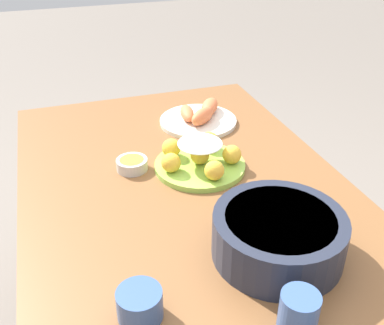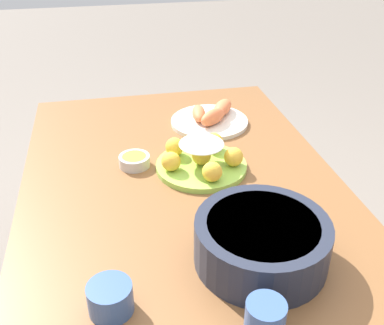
% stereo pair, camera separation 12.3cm
% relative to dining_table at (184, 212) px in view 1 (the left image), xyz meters
% --- Properties ---
extents(dining_table, '(1.27, 0.86, 0.74)m').
position_rel_dining_table_xyz_m(dining_table, '(0.00, 0.00, 0.00)').
color(dining_table, brown).
rests_on(dining_table, ground_plane).
extents(cake_plate, '(0.26, 0.26, 0.09)m').
position_rel_dining_table_xyz_m(cake_plate, '(-0.06, 0.07, 0.13)').
color(cake_plate, '#99CC4C').
rests_on(cake_plate, dining_table).
extents(serving_bowl, '(0.28, 0.28, 0.10)m').
position_rel_dining_table_xyz_m(serving_bowl, '(0.33, 0.11, 0.16)').
color(serving_bowl, '#232838').
rests_on(serving_bowl, dining_table).
extents(sauce_bowl, '(0.09, 0.09, 0.03)m').
position_rel_dining_table_xyz_m(sauce_bowl, '(-0.11, -0.12, 0.12)').
color(sauce_bowl, beige).
rests_on(sauce_bowl, dining_table).
extents(seafood_platter, '(0.26, 0.26, 0.07)m').
position_rel_dining_table_xyz_m(seafood_platter, '(-0.34, 0.16, 0.12)').
color(seafood_platter, silver).
rests_on(seafood_platter, dining_table).
extents(cup_near, '(0.09, 0.09, 0.06)m').
position_rel_dining_table_xyz_m(cup_near, '(0.40, -0.21, 0.13)').
color(cup_near, '#38568E').
rests_on(cup_near, dining_table).
extents(cup_far, '(0.07, 0.07, 0.09)m').
position_rel_dining_table_xyz_m(cup_far, '(0.52, 0.05, 0.15)').
color(cup_far, '#38568E').
rests_on(cup_far, dining_table).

